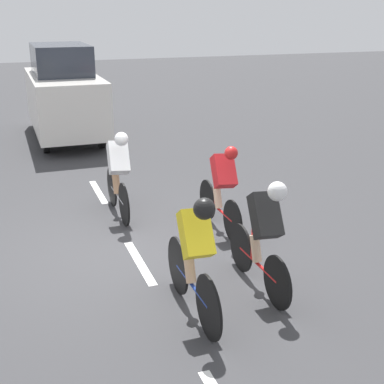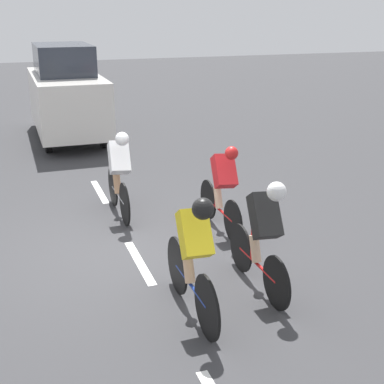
{
  "view_description": "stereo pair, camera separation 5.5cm",
  "coord_description": "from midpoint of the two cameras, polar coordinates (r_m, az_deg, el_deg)",
  "views": [
    {
      "loc": [
        1.57,
        7.1,
        3.36
      ],
      "look_at": [
        -0.77,
        0.55,
        0.95
      ],
      "focal_mm": 50.0,
      "sensor_mm": 36.0,
      "label": 1
    },
    {
      "loc": [
        1.52,
        7.12,
        3.36
      ],
      "look_at": [
        -0.77,
        0.55,
        0.95
      ],
      "focal_mm": 50.0,
      "sensor_mm": 36.0,
      "label": 2
    }
  ],
  "objects": [
    {
      "name": "support_car",
      "position": [
        14.78,
        -13.6,
        10.18
      ],
      "size": [
        1.7,
        4.33,
        2.46
      ],
      "color": "black",
      "rests_on": "ground"
    },
    {
      "name": "cyclist_white",
      "position": [
        8.93,
        -8.04,
        2.11
      ],
      "size": [
        0.36,
        1.68,
        1.5
      ],
      "color": "black",
      "rests_on": "ground"
    },
    {
      "name": "cyclist_red",
      "position": [
        8.27,
        3.06,
        0.6
      ],
      "size": [
        0.36,
        1.7,
        1.44
      ],
      "color": "black",
      "rests_on": "ground"
    },
    {
      "name": "cyclist_yellow",
      "position": [
        5.93,
        0.06,
        -6.55
      ],
      "size": [
        0.34,
        1.75,
        1.52
      ],
      "color": "black",
      "rests_on": "ground"
    },
    {
      "name": "cyclist_black",
      "position": [
        6.52,
        7.41,
        -4.24
      ],
      "size": [
        0.36,
        1.66,
        1.5
      ],
      "color": "black",
      "rests_on": "ground"
    },
    {
      "name": "lane_stripe_far",
      "position": [
        10.44,
        -10.11,
        0.02
      ],
      "size": [
        0.12,
        1.4,
        0.01
      ],
      "primitive_type": "cube",
      "color": "white",
      "rests_on": "ground"
    },
    {
      "name": "lane_stripe_mid",
      "position": [
        7.53,
        -5.81,
        -7.48
      ],
      "size": [
        0.12,
        1.4,
        0.01
      ],
      "primitive_type": "cube",
      "color": "white",
      "rests_on": "ground"
    },
    {
      "name": "ground_plane",
      "position": [
        8.02,
        -6.77,
        -5.83
      ],
      "size": [
        60.0,
        60.0,
        0.0
      ],
      "primitive_type": "plane",
      "color": "#38383A"
    }
  ]
}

